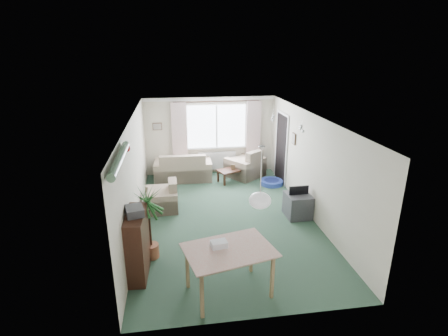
{
  "coord_description": "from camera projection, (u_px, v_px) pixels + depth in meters",
  "views": [
    {
      "loc": [
        -1.13,
        -7.29,
        3.82
      ],
      "look_at": [
        0.0,
        0.3,
        1.15
      ],
      "focal_mm": 28.0,
      "sensor_mm": 36.0,
      "label": 1
    }
  ],
  "objects": [
    {
      "name": "bauble_cluster_a",
      "position": [
        273.0,
        116.0,
        8.51
      ],
      "size": [
        0.2,
        0.2,
        0.2
      ],
      "primitive_type": "sphere",
      "color": "silver"
    },
    {
      "name": "armchair_left",
      "position": [
        161.0,
        195.0,
        8.57
      ],
      "size": [
        0.8,
        0.84,
        0.74
      ],
      "primitive_type": "cube",
      "rotation": [
        0.0,
        0.0,
        -1.55
      ],
      "color": "tan",
      "rests_on": "ground"
    },
    {
      "name": "bookshelf",
      "position": [
        137.0,
        244.0,
        6.05
      ],
      "size": [
        0.37,
        0.97,
        1.17
      ],
      "primitive_type": "cube",
      "rotation": [
        0.0,
        0.0,
        -0.05
      ],
      "color": "black",
      "rests_on": "ground"
    },
    {
      "name": "window",
      "position": [
        216.0,
        126.0,
        10.78
      ],
      "size": [
        1.8,
        0.03,
        1.3
      ],
      "primitive_type": "cube",
      "color": "white"
    },
    {
      "name": "tinsel_garland",
      "position": [
        119.0,
        159.0,
        5.06
      ],
      "size": [
        1.6,
        1.6,
        0.12
      ],
      "primitive_type": "cylinder",
      "color": "#196626"
    },
    {
      "name": "ground",
      "position": [
        226.0,
        218.0,
        8.22
      ],
      "size": [
        6.5,
        6.5,
        0.0
      ],
      "primitive_type": "plane",
      "color": "#2A4736"
    },
    {
      "name": "tv_cube",
      "position": [
        298.0,
        205.0,
        8.25
      ],
      "size": [
        0.57,
        0.63,
        0.56
      ],
      "primitive_type": "cube",
      "rotation": [
        0.0,
        0.0,
        0.03
      ],
      "color": "#303134",
      "rests_on": "ground"
    },
    {
      "name": "hifi_box",
      "position": [
        134.0,
        211.0,
        5.8
      ],
      "size": [
        0.35,
        0.41,
        0.14
      ],
      "primitive_type": "cube",
      "rotation": [
        0.0,
        0.0,
        0.23
      ],
      "color": "#3E3E43",
      "rests_on": "bookshelf"
    },
    {
      "name": "dining_table",
      "position": [
        229.0,
        272.0,
        5.61
      ],
      "size": [
        1.43,
        1.12,
        0.79
      ],
      "primitive_type": "cube",
      "rotation": [
        0.0,
        0.0,
        0.24
      ],
      "color": "tan",
      "rests_on": "ground"
    },
    {
      "name": "wall_picture_back",
      "position": [
        157.0,
        126.0,
        10.51
      ],
      "size": [
        0.28,
        0.03,
        0.22
      ],
      "primitive_type": "cube",
      "color": "brown"
    },
    {
      "name": "bauble_cluster_b",
      "position": [
        302.0,
        126.0,
        7.44
      ],
      "size": [
        0.2,
        0.2,
        0.2
      ],
      "primitive_type": "sphere",
      "color": "silver"
    },
    {
      "name": "radiator",
      "position": [
        217.0,
        160.0,
        11.1
      ],
      "size": [
        1.2,
        0.1,
        0.55
      ],
      "primitive_type": "cube",
      "color": "white"
    },
    {
      "name": "curtain_right",
      "position": [
        253.0,
        133.0,
        10.92
      ],
      "size": [
        0.45,
        0.08,
        2.0
      ],
      "primitive_type": "cube",
      "color": "beige"
    },
    {
      "name": "sofa",
      "position": [
        183.0,
        166.0,
        10.53
      ],
      "size": [
        1.72,
        0.95,
        0.85
      ],
      "primitive_type": "cube",
      "rotation": [
        0.0,
        0.0,
        3.11
      ],
      "color": "#BEB390",
      "rests_on": "ground"
    },
    {
      "name": "wall_picture_right",
      "position": [
        294.0,
        139.0,
        9.11
      ],
      "size": [
        0.03,
        0.24,
        0.3
      ],
      "primitive_type": "cube",
      "color": "brown"
    },
    {
      "name": "coffee_table",
      "position": [
        232.0,
        175.0,
        10.44
      ],
      "size": [
        0.96,
        0.76,
        0.38
      ],
      "primitive_type": "cube",
      "rotation": [
        0.0,
        0.0,
        0.41
      ],
      "color": "black",
      "rests_on": "ground"
    },
    {
      "name": "armchair_corner",
      "position": [
        245.0,
        163.0,
        10.77
      ],
      "size": [
        1.34,
        1.33,
        0.87
      ],
      "primitive_type": "cube",
      "rotation": [
        0.0,
        0.0,
        3.79
      ],
      "color": "#BCA38E",
      "rests_on": "ground"
    },
    {
      "name": "doorway",
      "position": [
        281.0,
        149.0,
        10.22
      ],
      "size": [
        0.03,
        0.95,
        2.0
      ],
      "primitive_type": "cube",
      "color": "black"
    },
    {
      "name": "curtain_left",
      "position": [
        179.0,
        136.0,
        10.6
      ],
      "size": [
        0.45,
        0.08,
        2.0
      ],
      "primitive_type": "cube",
      "color": "beige"
    },
    {
      "name": "pendant_lamp",
      "position": [
        260.0,
        200.0,
        5.62
      ],
      "size": [
        0.36,
        0.36,
        0.36
      ],
      "primitive_type": "sphere",
      "color": "white"
    },
    {
      "name": "photo_frame",
      "position": [
        233.0,
        167.0,
        10.32
      ],
      "size": [
        0.12,
        0.05,
        0.16
      ],
      "primitive_type": "cube",
      "rotation": [
        0.0,
        0.0,
        -0.29
      ],
      "color": "brown",
      "rests_on": "coffee_table"
    },
    {
      "name": "curtain_rod",
      "position": [
        217.0,
        102.0,
        10.45
      ],
      "size": [
        2.6,
        0.03,
        0.03
      ],
      "primitive_type": "cube",
      "color": "black"
    },
    {
      "name": "pet_bed",
      "position": [
        272.0,
        182.0,
        10.22
      ],
      "size": [
        0.78,
        0.78,
        0.13
      ],
      "primitive_type": "cylinder",
      "rotation": [
        0.0,
        0.0,
        -0.21
      ],
      "color": "navy",
      "rests_on": "ground"
    },
    {
      "name": "gift_box",
      "position": [
        219.0,
        245.0,
        5.53
      ],
      "size": [
        0.27,
        0.21,
        0.12
      ],
      "primitive_type": "cube",
      "rotation": [
        0.0,
        0.0,
        0.14
      ],
      "color": "white",
      "rests_on": "dining_table"
    },
    {
      "name": "houseplant",
      "position": [
        149.0,
        223.0,
        6.47
      ],
      "size": [
        0.73,
        0.73,
        1.44
      ],
      "primitive_type": "cylinder",
      "rotation": [
        0.0,
        0.0,
        -0.2
      ],
      "color": "#226121",
      "rests_on": "ground"
    }
  ]
}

